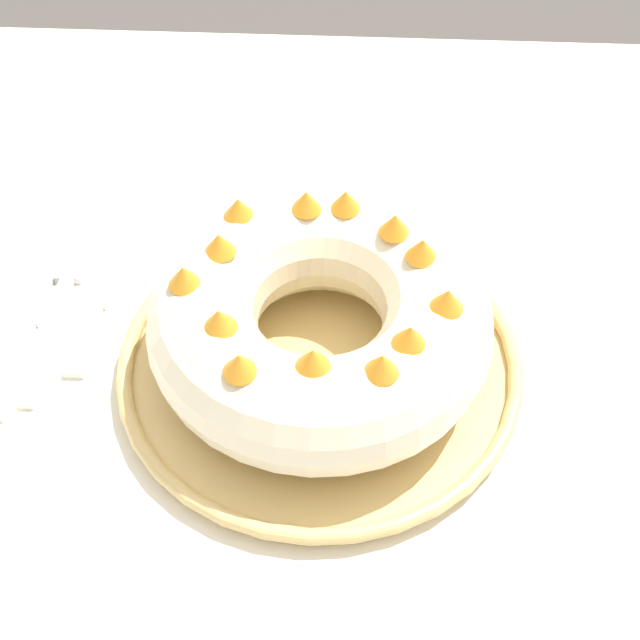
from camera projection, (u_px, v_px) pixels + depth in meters
name	position (u px, v px, depth m)	size (l,w,h in m)	color
dining_table	(302.00, 461.00, 0.77)	(1.15, 1.04, 0.74)	silver
serving_dish	(320.00, 363.00, 0.71)	(0.32, 0.32, 0.02)	tan
bundt_cake	(320.00, 319.00, 0.67)	(0.26, 0.26, 0.10)	beige
fork	(60.00, 304.00, 0.76)	(0.02, 0.19, 0.01)	white
serving_knife	(25.00, 329.00, 0.74)	(0.02, 0.21, 0.01)	white
cake_knife	(93.00, 310.00, 0.75)	(0.02, 0.16, 0.01)	white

